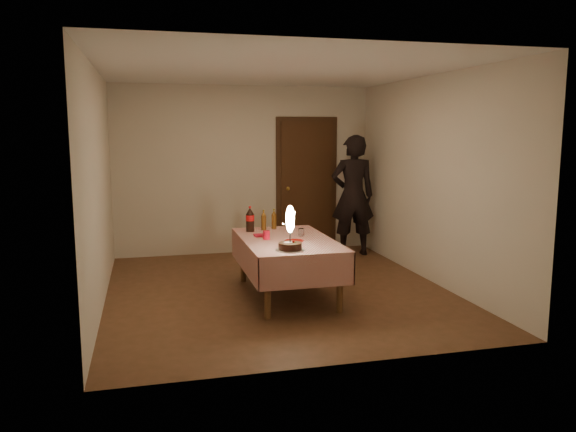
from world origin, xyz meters
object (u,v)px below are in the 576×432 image
object	(u,v)px
dining_table	(287,247)
cola_bottle	(250,219)
amber_bottle_right	(292,219)
clear_cup	(301,232)
birthday_cake	(290,238)
amber_bottle_mid	(274,219)
red_cup	(266,235)
red_plate	(294,241)
photographer	(353,195)
amber_bottle_left	(264,221)

from	to	relation	value
dining_table	cola_bottle	distance (m)	0.70
amber_bottle_right	clear_cup	bearing A→B (deg)	-92.47
cola_bottle	amber_bottle_right	size ratio (longest dim) A/B	1.25
birthday_cake	cola_bottle	size ratio (longest dim) A/B	1.49
amber_bottle_mid	amber_bottle_right	bearing A→B (deg)	-13.02
red_cup	red_plate	bearing A→B (deg)	-31.48
clear_cup	amber_bottle_right	distance (m)	0.52
red_plate	photographer	bearing A→B (deg)	54.18
cola_bottle	photographer	size ratio (longest dim) A/B	0.17
cola_bottle	amber_bottle_right	distance (m)	0.56
red_cup	amber_bottle_mid	size ratio (longest dim) A/B	0.39
red_plate	amber_bottle_right	world-z (taller)	amber_bottle_right
dining_table	cola_bottle	xyz separation A→B (m)	(-0.33, 0.57, 0.25)
cola_bottle	amber_bottle_left	world-z (taller)	cola_bottle
red_cup	amber_bottle_mid	bearing A→B (deg)	70.18
dining_table	clear_cup	world-z (taller)	clear_cup
photographer	birthday_cake	bearing A→B (deg)	-123.25
amber_bottle_right	amber_bottle_mid	xyz separation A→B (m)	(-0.22, 0.05, 0.00)
clear_cup	photographer	xyz separation A→B (m)	(1.31, 1.76, 0.21)
red_cup	clear_cup	world-z (taller)	red_cup
birthday_cake	amber_bottle_mid	distance (m)	1.31
amber_bottle_left	amber_bottle_right	xyz separation A→B (m)	(0.37, 0.00, 0.00)
red_plate	amber_bottle_mid	world-z (taller)	amber_bottle_mid
red_cup	cola_bottle	distance (m)	0.56
amber_bottle_left	amber_bottle_right	bearing A→B (deg)	0.71
clear_cup	amber_bottle_mid	distance (m)	0.60
clear_cup	photographer	world-z (taller)	photographer
red_plate	dining_table	bearing A→B (deg)	107.38
amber_bottle_left	clear_cup	bearing A→B (deg)	-55.58
amber_bottle_mid	dining_table	bearing A→B (deg)	-90.45
clear_cup	photographer	bearing A→B (deg)	53.31
amber_bottle_left	photographer	world-z (taller)	photographer
amber_bottle_mid	photographer	bearing A→B (deg)	38.32
birthday_cake	red_cup	size ratio (longest dim) A/B	4.74
amber_bottle_right	red_plate	bearing A→B (deg)	-103.05
birthday_cake	amber_bottle_left	world-z (taller)	birthday_cake
clear_cup	birthday_cake	bearing A→B (deg)	-113.84
cola_bottle	amber_bottle_mid	bearing A→B (deg)	20.68
red_plate	amber_bottle_mid	distance (m)	0.85
red_plate	amber_bottle_mid	bearing A→B (deg)	92.76
red_cup	amber_bottle_right	size ratio (longest dim) A/B	0.39
dining_table	amber_bottle_mid	xyz separation A→B (m)	(0.01, 0.70, 0.21)
cola_bottle	amber_bottle_right	bearing A→B (deg)	7.48
amber_bottle_left	amber_bottle_mid	bearing A→B (deg)	21.26
red_plate	red_cup	xyz separation A→B (m)	(-0.28, 0.17, 0.05)
birthday_cake	amber_bottle_left	xyz separation A→B (m)	(-0.02, 1.25, -0.01)
dining_table	photographer	world-z (taller)	photographer
birthday_cake	amber_bottle_left	bearing A→B (deg)	91.00
amber_bottle_left	amber_bottle_mid	xyz separation A→B (m)	(0.15, 0.06, 0.00)
amber_bottle_right	photographer	world-z (taller)	photographer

